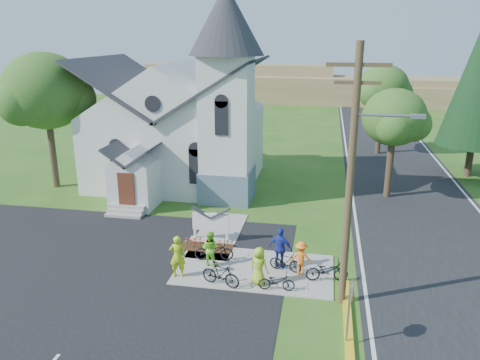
% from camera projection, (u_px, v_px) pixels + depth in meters
% --- Properties ---
extents(ground, '(120.00, 120.00, 0.00)m').
position_uv_depth(ground, '(220.00, 272.00, 20.94)').
color(ground, '#2A5618').
rests_on(ground, ground).
extents(parking_lot, '(20.00, 16.00, 0.02)m').
position_uv_depth(parking_lot, '(52.00, 280.00, 20.28)').
color(parking_lot, black).
rests_on(parking_lot, ground).
extents(road, '(8.00, 90.00, 0.02)m').
position_uv_depth(road, '(404.00, 184.00, 33.28)').
color(road, black).
rests_on(road, ground).
extents(sidewalk, '(7.00, 4.00, 0.05)m').
position_uv_depth(sidewalk, '(255.00, 269.00, 21.14)').
color(sidewalk, gray).
rests_on(sidewalk, ground).
extents(church, '(12.35, 12.00, 13.00)m').
position_uv_depth(church, '(182.00, 110.00, 32.05)').
color(church, white).
rests_on(church, ground).
extents(church_sign, '(2.20, 0.40, 1.70)m').
position_uv_depth(church_sign, '(211.00, 222.00, 23.85)').
color(church_sign, gray).
rests_on(church_sign, ground).
extents(flower_bed, '(2.60, 1.10, 0.07)m').
position_uv_depth(flower_bed, '(207.00, 247.00, 23.30)').
color(flower_bed, '#33180E').
rests_on(flower_bed, ground).
extents(utility_pole, '(3.45, 0.28, 10.00)m').
position_uv_depth(utility_pole, '(353.00, 172.00, 16.99)').
color(utility_pole, '#483524').
rests_on(utility_pole, ground).
extents(stop_sign, '(0.11, 0.76, 2.48)m').
position_uv_depth(stop_sign, '(351.00, 299.00, 15.52)').
color(stop_sign, gray).
rests_on(stop_sign, ground).
extents(tree_lot_corner, '(5.60, 5.60, 9.15)m').
position_uv_depth(tree_lot_corner, '(45.00, 91.00, 30.80)').
color(tree_lot_corner, '#38291E').
rests_on(tree_lot_corner, ground).
extents(tree_road_near, '(4.00, 4.00, 7.05)m').
position_uv_depth(tree_road_near, '(394.00, 118.00, 29.18)').
color(tree_road_near, '#38291E').
rests_on(tree_road_near, ground).
extents(tree_road_mid, '(4.40, 4.40, 7.80)m').
position_uv_depth(tree_road_mid, '(383.00, 88.00, 40.19)').
color(tree_road_mid, '#38291E').
rests_on(tree_road_mid, ground).
extents(distant_hills, '(61.00, 10.00, 5.60)m').
position_uv_depth(distant_hills, '(321.00, 88.00, 72.59)').
color(distant_hills, olive).
rests_on(distant_hills, ground).
extents(cyclist_0, '(0.77, 0.58, 1.91)m').
position_uv_depth(cyclist_0, '(178.00, 256.00, 20.23)').
color(cyclist_0, '#A7C417').
rests_on(cyclist_0, sidewalk).
extents(bike_0, '(1.90, 0.91, 0.96)m').
position_uv_depth(bike_0, '(214.00, 251.00, 21.84)').
color(bike_0, black).
rests_on(bike_0, sidewalk).
extents(cyclist_1, '(0.88, 0.73, 1.65)m').
position_uv_depth(cyclist_1, '(210.00, 248.00, 21.30)').
color(cyclist_1, '#77DA28').
rests_on(cyclist_1, sidewalk).
extents(bike_1, '(1.83, 0.98, 1.06)m').
position_uv_depth(bike_1, '(221.00, 274.00, 19.59)').
color(bike_1, black).
rests_on(bike_1, sidewalk).
extents(cyclist_2, '(1.21, 0.79, 1.91)m').
position_uv_depth(cyclist_2, '(280.00, 248.00, 20.99)').
color(cyclist_2, '#212FA7').
rests_on(cyclist_2, sidewalk).
extents(bike_2, '(1.54, 0.64, 0.79)m').
position_uv_depth(bike_2, '(277.00, 281.00, 19.27)').
color(bike_2, black).
rests_on(bike_2, sidewalk).
extents(cyclist_3, '(1.00, 0.58, 1.54)m').
position_uv_depth(cyclist_3, '(301.00, 258.00, 20.48)').
color(cyclist_3, orange).
rests_on(cyclist_3, sidewalk).
extents(bike_3, '(1.54, 0.75, 0.89)m').
position_uv_depth(bike_3, '(286.00, 262.00, 20.83)').
color(bike_3, black).
rests_on(bike_3, sidewalk).
extents(cyclist_4, '(0.97, 0.81, 1.68)m').
position_uv_depth(cyclist_4, '(259.00, 266.00, 19.62)').
color(cyclist_4, '#9CC224').
rests_on(cyclist_4, sidewalk).
extents(bike_4, '(1.89, 0.93, 0.95)m').
position_uv_depth(bike_4, '(327.00, 271.00, 19.99)').
color(bike_4, black).
rests_on(bike_4, sidewalk).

